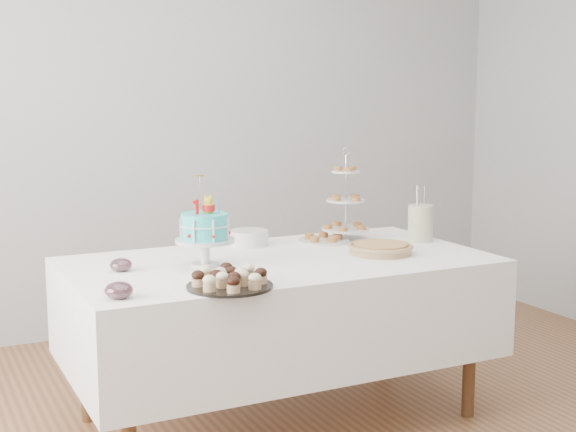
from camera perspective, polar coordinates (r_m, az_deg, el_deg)
name	(u,v)px	position (r m, az deg, el deg)	size (l,w,h in m)	color
walls	(310,136)	(3.34, 1.59, 5.73)	(5.04, 4.04, 2.70)	#A2A4A7
table	(279,307)	(3.74, -0.63, -6.48)	(1.92, 1.02, 0.77)	white
birthday_cake	(205,242)	(3.53, -5.92, -1.84)	(0.26, 0.26, 0.40)	silver
cupcake_tray	(230,278)	(3.16, -4.17, -4.42)	(0.34, 0.34, 0.08)	black
pie	(380,248)	(3.82, 6.59, -2.27)	(0.31, 0.31, 0.05)	tan
tiered_stand	(346,201)	(4.15, 4.13, 1.08)	(0.25, 0.25, 0.48)	silver
plate_stack	(249,238)	(4.00, -2.80, -1.55)	(0.19, 0.19, 0.08)	silver
pastry_plate	(324,239)	(4.09, 2.54, -1.63)	(0.26, 0.26, 0.04)	silver
jam_bowl_a	(119,291)	(3.05, -11.94, -5.21)	(0.11, 0.11, 0.06)	silver
jam_bowl_b	(121,265)	(3.51, -11.80, -3.43)	(0.10, 0.10, 0.06)	silver
utensil_pitcher	(421,222)	(4.15, 9.41, -0.39)	(0.14, 0.13, 0.29)	silver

